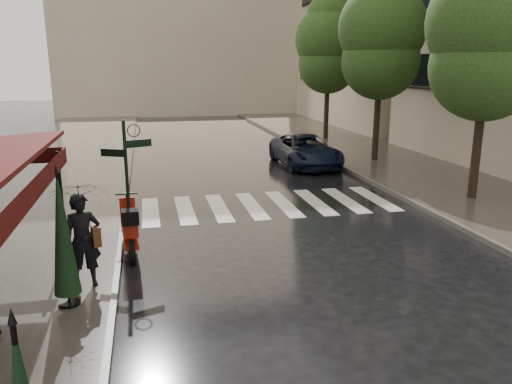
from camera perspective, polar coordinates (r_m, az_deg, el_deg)
name	(u,v)px	position (r m, az deg, el deg)	size (l,w,h in m)	color
ground	(192,296)	(9.89, -7.29, -11.73)	(120.00, 120.00, 0.00)	black
sidewalk_near	(51,175)	(21.63, -22.35, 1.84)	(6.00, 60.00, 0.12)	#38332D
sidewalk_far	(389,160)	(23.95, 14.98, 3.54)	(5.50, 60.00, 0.12)	#38332D
curb_near	(130,171)	(21.31, -14.26, 2.34)	(0.12, 60.00, 0.16)	#595651
curb_far	(332,162)	(22.80, 8.71, 3.38)	(0.12, 60.00, 0.16)	#595651
crosswalk	(268,205)	(15.91, 1.36, -1.45)	(7.85, 3.20, 0.01)	silver
signpost	(127,174)	(12.13, -14.53, 2.00)	(1.17, 0.29, 3.10)	black
tree_near	(490,31)	(17.31, 25.15, 16.31)	(3.80, 3.80, 7.99)	black
tree_mid	(382,35)	(23.27, 14.17, 17.00)	(3.80, 3.80, 8.34)	black
tree_far	(329,45)	(29.77, 8.30, 16.32)	(3.80, 3.80, 8.16)	black
pedestrian_with_umbrella	(80,202)	(9.95, -19.52, -1.12)	(1.33, 1.35, 2.56)	black
scooter	(130,229)	(12.02, -14.22, -4.17)	(0.56, 1.98, 1.30)	black
parked_car	(305,150)	(22.18, 5.65, 4.75)	(2.24, 4.85, 1.35)	black
parasol_back	(62,233)	(9.34, -21.25, -4.43)	(0.47, 0.47, 2.52)	black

